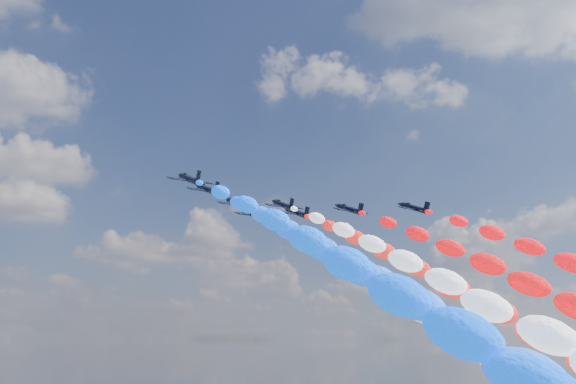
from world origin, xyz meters
TOP-DOWN VIEW (x-y plane):
  - jet_0 at (-25.23, -3.95)m, footprint 8.00×10.89m
  - trail_0 at (-25.23, -62.05)m, footprint 6.44×114.11m
  - jet_1 at (-18.92, 2.07)m, footprint 8.36×11.15m
  - trail_1 at (-18.92, -56.03)m, footprint 6.44×114.11m
  - jet_2 at (-8.39, 10.77)m, footprint 8.26×11.08m
  - trail_2 at (-8.39, -47.33)m, footprint 6.44×114.11m
  - jet_3 at (0.89, 7.43)m, footprint 8.60×11.32m
  - trail_3 at (0.89, -50.67)m, footprint 6.44×114.11m
  - jet_4 at (0.10, 19.76)m, footprint 8.61×11.33m
  - trail_4 at (0.10, -38.34)m, footprint 6.44×114.11m
  - jet_5 at (8.25, 13.53)m, footprint 8.46×11.22m
  - trail_5 at (8.25, -44.57)m, footprint 6.44×114.11m
  - jet_6 at (15.68, 4.06)m, footprint 8.41×11.18m
  - jet_7 at (26.57, -4.39)m, footprint 8.27×11.08m

SIDE VIEW (x-z plane):
  - trail_0 at x=-25.23m, z-range 49.26..106.87m
  - trail_1 at x=-18.92m, z-range 49.26..106.87m
  - trail_2 at x=-8.39m, z-range 49.26..106.87m
  - trail_3 at x=0.89m, z-range 49.26..106.87m
  - trail_4 at x=0.10m, z-range 49.26..106.87m
  - trail_5 at x=8.25m, z-range 49.26..106.87m
  - jet_0 at x=-25.23m, z-range 102.27..108.10m
  - jet_1 at x=-18.92m, z-range 102.27..108.10m
  - jet_2 at x=-8.39m, z-range 102.27..108.10m
  - jet_3 at x=0.89m, z-range 102.27..108.10m
  - jet_4 at x=0.10m, z-range 102.27..108.10m
  - jet_5 at x=8.25m, z-range 102.27..108.10m
  - jet_6 at x=15.68m, z-range 102.27..108.10m
  - jet_7 at x=26.57m, z-range 102.27..108.10m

